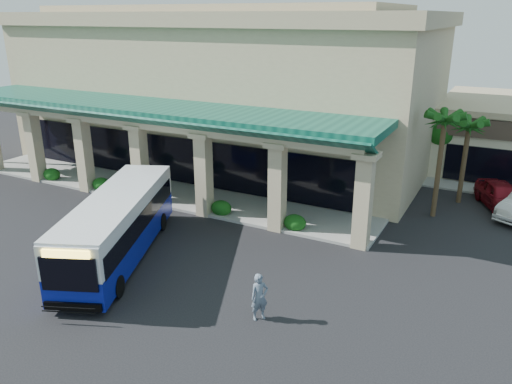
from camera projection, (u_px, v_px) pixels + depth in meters
The scene contains 9 objects.
ground at pixel (198, 264), 22.68m from camera, with size 110.00×110.00×0.00m, color black.
main_building at pixel (225, 86), 37.63m from camera, with size 30.80×14.80×11.35m, color #BFAE88, non-canonical shape.
arcade at pixel (150, 149), 30.89m from camera, with size 30.00×6.20×5.70m, color #0B4538, non-canonical shape.
palm_0 at pixel (440, 160), 27.04m from camera, with size 2.40×2.40×6.60m, color #134412, non-canonical shape.
palm_1 at pixel (465, 156), 29.24m from camera, with size 2.40×2.40×5.80m, color #134412, non-canonical shape.
broadleaf_tree at pixel (441, 142), 34.45m from camera, with size 2.60×2.60×4.81m, color #10460F, non-canonical shape.
transit_bus at pixel (118, 227), 22.93m from camera, with size 2.49×10.69×2.99m, color #0E1A9A, non-canonical shape.
pedestrian at pixel (259, 297), 18.32m from camera, with size 0.67×0.44×1.83m, color slate.
car_silver at pixel (501, 196), 29.01m from camera, with size 1.85×4.60×1.57m, color maroon.
Camera 1 is at (11.74, -16.73, 10.69)m, focal length 35.00 mm.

